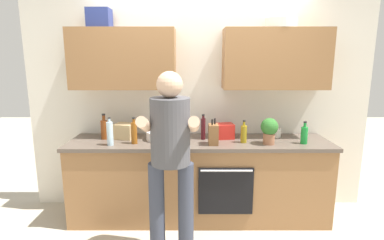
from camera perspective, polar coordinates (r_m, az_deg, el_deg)
The scene contains 16 objects.
ground_plane at distance 3.64m, azimuth 1.53°, elevation -17.70°, with size 12.00×12.00×0.00m, color #B2A893.
back_wall_unit at distance 3.47m, azimuth 1.55°, elevation 6.82°, with size 4.00×0.39×2.50m.
counter at distance 3.44m, azimuth 1.59°, elevation -11.13°, with size 2.84×0.67×0.90m.
person_standing at distance 2.61m, azimuth -3.87°, elevation -5.94°, with size 0.49×0.45×1.68m.
bottle_water at distance 3.21m, azimuth -15.05°, elevation -2.43°, with size 0.07×0.07×0.29m.
bottle_wine at distance 3.32m, azimuth 2.35°, elevation -1.57°, with size 0.05×0.05×0.28m.
bottle_vinegar at distance 3.48m, azimuth -16.04°, elevation -1.63°, with size 0.08×0.08×0.28m.
bottle_oil at distance 3.25m, azimuth 9.98°, elevation -2.57°, with size 0.07×0.07×0.24m.
bottle_syrup at distance 3.21m, azimuth -10.68°, elevation -2.32°, with size 0.06×0.06×0.28m.
bottle_soda at distance 3.37m, azimuth 20.69°, elevation -2.65°, with size 0.07×0.07×0.24m.
cup_coffee at distance 3.56m, azimuth 16.07°, elevation -2.38°, with size 0.08×0.08×0.10m, color white.
mixing_bowl at distance 3.34m, azimuth -5.98°, elevation -2.92°, with size 0.29×0.29×0.10m, color silver.
knife_block at distance 3.14m, azimuth 4.27°, elevation -2.73°, with size 0.10×0.14×0.27m.
potted_herb at distance 3.23m, azimuth 14.64°, elevation -1.73°, with size 0.18×0.18×0.28m.
grocery_bag_crisps at distance 3.40m, azimuth 6.39°, elevation -2.09°, with size 0.19×0.16×0.17m, color red.
grocery_bag_bread at distance 3.45m, azimuth -12.35°, elevation -2.05°, with size 0.21×0.17×0.17m, color tan.
Camera 1 is at (-0.08, -3.18, 1.77)m, focal length 28.19 mm.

